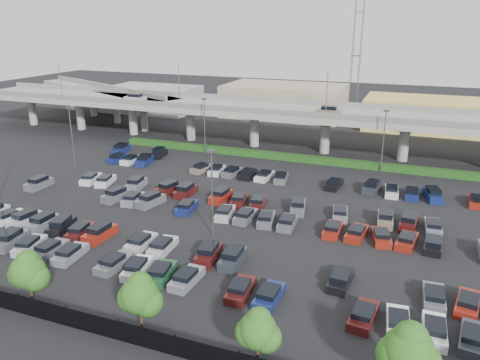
# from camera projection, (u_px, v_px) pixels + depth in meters

# --- Properties ---
(ground) EXTENTS (280.00, 280.00, 0.00)m
(ground) POSITION_uv_depth(u_px,v_px,m) (238.00, 210.00, 61.76)
(ground) COLOR black
(overpass) EXTENTS (150.00, 13.00, 15.80)m
(overpass) POSITION_uv_depth(u_px,v_px,m) (299.00, 114.00, 87.75)
(overpass) COLOR gray
(overpass) RESTS_ON ground
(on_ramp) EXTENTS (50.93, 30.13, 8.80)m
(on_ramp) POSITION_uv_depth(u_px,v_px,m) (105.00, 92.00, 115.24)
(on_ramp) COLOR gray
(on_ramp) RESTS_ON ground
(hedge) EXTENTS (66.00, 1.60, 1.10)m
(hedge) POSITION_uv_depth(u_px,v_px,m) (289.00, 157.00, 83.64)
(hedge) COLOR #103910
(hedge) RESTS_ON ground
(fence) EXTENTS (70.00, 0.10, 2.00)m
(fence) POSITION_uv_depth(u_px,v_px,m) (108.00, 328.00, 36.78)
(fence) COLOR black
(fence) RESTS_ON ground
(tree_row) EXTENTS (65.07, 3.66, 5.94)m
(tree_row) POSITION_uv_depth(u_px,v_px,m) (124.00, 291.00, 36.98)
(tree_row) COLOR #332316
(tree_row) RESTS_ON ground
(parked_cars) EXTENTS (63.04, 41.66, 1.67)m
(parked_cars) POSITION_uv_depth(u_px,v_px,m) (214.00, 215.00, 58.79)
(parked_cars) COLOR white
(parked_cars) RESTS_ON ground
(light_poles) EXTENTS (66.90, 48.38, 10.30)m
(light_poles) POSITION_uv_depth(u_px,v_px,m) (215.00, 158.00, 62.90)
(light_poles) COLOR #4E4E53
(light_poles) RESTS_ON ground
(distant_buildings) EXTENTS (138.00, 24.00, 9.00)m
(distant_buildings) POSITION_uv_depth(u_px,v_px,m) (381.00, 109.00, 110.86)
(distant_buildings) COLOR gray
(distant_buildings) RESTS_ON ground
(comm_tower) EXTENTS (2.40, 2.40, 30.00)m
(comm_tower) POSITION_uv_depth(u_px,v_px,m) (356.00, 53.00, 120.60)
(comm_tower) COLOR #4E4E53
(comm_tower) RESTS_ON ground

